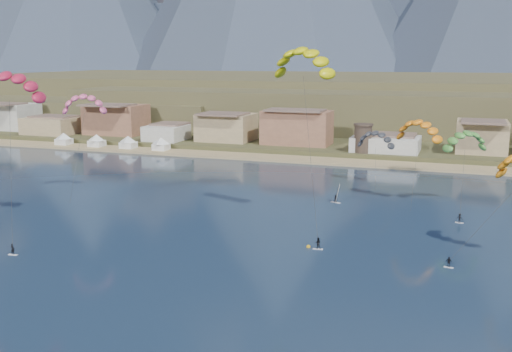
% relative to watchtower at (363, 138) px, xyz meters
% --- Properties ---
extents(ground, '(2400.00, 2400.00, 0.00)m').
position_rel_watchtower_xyz_m(ground, '(-5.00, -114.00, -6.37)').
color(ground, '#0E2033').
rests_on(ground, ground).
extents(beach, '(2200.00, 12.00, 0.90)m').
position_rel_watchtower_xyz_m(beach, '(-5.00, -8.00, -6.12)').
color(beach, tan).
rests_on(beach, ground).
extents(land, '(2200.00, 900.00, 4.00)m').
position_rel_watchtower_xyz_m(land, '(-5.00, 446.00, -6.37)').
color(land, '#4D462A').
rests_on(land, ground).
extents(foothills, '(940.00, 210.00, 18.00)m').
position_rel_watchtower_xyz_m(foothills, '(17.39, 118.47, 2.71)').
color(foothills, brown).
rests_on(foothills, ground).
extents(town, '(400.00, 24.00, 12.00)m').
position_rel_watchtower_xyz_m(town, '(-45.00, 8.00, 1.63)').
color(town, silver).
rests_on(town, ground).
extents(watchtower, '(5.82, 5.82, 8.60)m').
position_rel_watchtower_xyz_m(watchtower, '(0.00, 0.00, 0.00)').
color(watchtower, '#47382D').
rests_on(watchtower, ground).
extents(beach_tents, '(43.40, 6.40, 5.00)m').
position_rel_watchtower_xyz_m(beach_tents, '(-81.25, -8.00, -2.66)').
color(beach_tents, white).
rests_on(beach_tents, ground).
extents(kitesurfer_red, '(16.69, 17.27, 30.22)m').
position_rel_watchtower_xyz_m(kitesurfer_red, '(-45.63, -93.58, 19.37)').
color(kitesurfer_red, silver).
rests_on(kitesurfer_red, ground).
extents(kitesurfer_yellow, '(14.14, 19.25, 33.93)m').
position_rel_watchtower_xyz_m(kitesurfer_yellow, '(0.82, -73.44, 23.34)').
color(kitesurfer_yellow, silver).
rests_on(kitesurfer_yellow, ground).
extents(kitesurfer_green, '(10.09, 18.31, 18.71)m').
position_rel_watchtower_xyz_m(kitesurfer_green, '(28.56, -50.53, 7.59)').
color(kitesurfer_green, silver).
rests_on(kitesurfer_green, ground).
extents(distant_kite_pink, '(10.38, 7.79, 23.67)m').
position_rel_watchtower_xyz_m(distant_kite_pink, '(-48.95, -67.69, 14.43)').
color(distant_kite_pink, '#262626').
rests_on(distant_kite_pink, ground).
extents(distant_kite_dark, '(10.04, 6.81, 14.92)m').
position_rel_watchtower_xyz_m(distant_kite_dark, '(8.40, -33.89, 5.01)').
color(distant_kite_dark, '#262626').
rests_on(distant_kite_dark, ground).
extents(distant_kite_orange, '(10.99, 8.06, 19.28)m').
position_rel_watchtower_xyz_m(distant_kite_orange, '(19.43, -51.15, 9.62)').
color(distant_kite_orange, '#262626').
rests_on(distant_kite_orange, ground).
extents(windsurfer, '(2.37, 2.50, 3.89)m').
position_rel_watchtower_xyz_m(windsurfer, '(3.82, -56.18, -5.14)').
color(windsurfer, silver).
rests_on(windsurfer, ground).
extents(buoy, '(0.65, 0.65, 0.65)m').
position_rel_watchtower_xyz_m(buoy, '(5.73, -87.21, -6.26)').
color(buoy, gold).
rests_on(buoy, ground).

